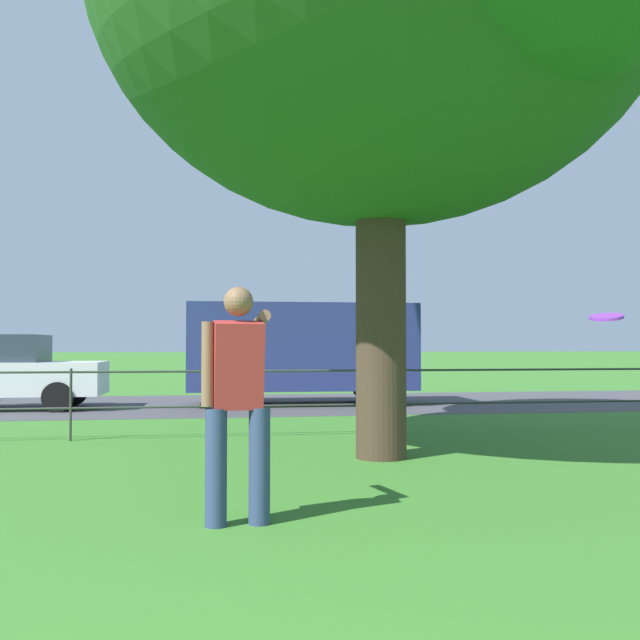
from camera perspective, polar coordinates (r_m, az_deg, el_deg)
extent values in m
cube|color=#424247|center=(16.73, -15.39, -6.43)|extent=(80.00, 6.25, 0.01)
cylinder|color=#333833|center=(10.76, -18.83, -6.26)|extent=(0.04, 0.04, 1.00)
cylinder|color=#333833|center=(10.98, 5.86, -6.26)|extent=(0.04, 0.04, 1.00)
cylinder|color=#333833|center=(10.76, -18.83, -6.52)|extent=(37.00, 0.03, 0.03)
cylinder|color=#333833|center=(10.73, -18.80, -3.86)|extent=(37.00, 0.03, 0.03)
cylinder|color=#423023|center=(8.67, 4.76, 1.89)|extent=(0.59, 0.59, 3.81)
cylinder|color=navy|center=(5.50, -8.10, -11.29)|extent=(0.16, 0.16, 0.86)
cylinder|color=navy|center=(5.54, -4.74, -11.24)|extent=(0.16, 0.16, 0.86)
cube|color=#B22D2D|center=(5.45, -6.38, -3.49)|extent=(0.38, 0.34, 0.66)
sphere|color=brown|center=(5.46, -6.36, 1.43)|extent=(0.22, 0.22, 0.22)
cylinder|color=brown|center=(5.78, -4.77, -0.22)|extent=(0.13, 0.63, 0.18)
cylinder|color=brown|center=(5.43, -8.74, -3.40)|extent=(0.09, 0.09, 0.62)
cylinder|color=purple|center=(6.48, 21.41, 0.21)|extent=(0.38, 0.38, 0.08)
cube|color=silver|center=(16.46, -23.41, -4.19)|extent=(4.03, 1.76, 0.68)
cylinder|color=black|center=(17.00, -18.65, -5.33)|extent=(0.60, 0.21, 0.60)
cylinder|color=black|center=(15.41, -19.74, -5.67)|extent=(0.60, 0.21, 0.60)
cube|color=navy|center=(16.43, -1.51, -2.09)|extent=(5.04, 2.05, 1.90)
cube|color=#283342|center=(16.78, 5.29, -0.95)|extent=(0.15, 1.67, 0.76)
cylinder|color=black|center=(17.65, 3.65, -5.17)|extent=(0.68, 0.25, 0.68)
cylinder|color=black|center=(15.83, 5.03, -5.53)|extent=(0.68, 0.25, 0.68)
cylinder|color=black|center=(17.28, -6.84, -5.23)|extent=(0.68, 0.25, 0.68)
cylinder|color=black|center=(15.42, -6.68, -5.62)|extent=(0.68, 0.25, 0.68)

